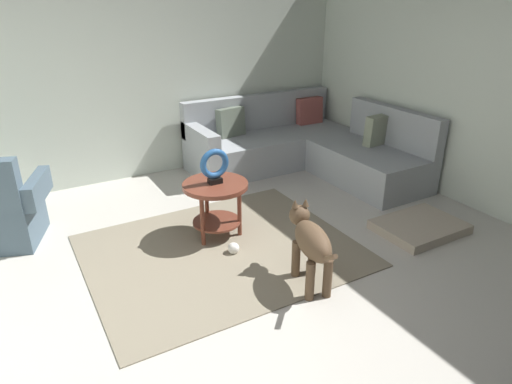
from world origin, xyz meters
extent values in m
cube|color=beige|center=(0.00, 0.00, -0.05)|extent=(6.00, 6.00, 0.10)
cube|color=silver|center=(0.00, 2.94, 1.35)|extent=(6.00, 0.12, 2.70)
cube|color=gray|center=(0.15, 0.70, 0.01)|extent=(2.30, 1.90, 0.01)
cube|color=#9EA3A8|center=(1.73, 2.41, 0.21)|extent=(2.20, 0.85, 0.42)
cube|color=#9EA3A8|center=(1.73, 2.76, 0.65)|extent=(2.20, 0.14, 0.46)
cube|color=#9EA3A8|center=(2.41, 1.28, 0.21)|extent=(0.85, 1.40, 0.42)
cube|color=#9EA3A8|center=(2.76, 1.28, 0.65)|extent=(0.14, 1.40, 0.46)
cube|color=#9EA3A8|center=(0.71, 2.41, 0.53)|extent=(0.16, 0.85, 0.22)
cube|color=#994C47|center=(2.48, 2.61, 0.59)|extent=(0.38, 0.15, 0.39)
cube|color=slate|center=(1.23, 2.61, 0.59)|extent=(0.40, 0.22, 0.39)
cube|color=gray|center=(2.61, 1.38, 0.59)|extent=(0.39, 0.17, 0.38)
cube|color=#4C6070|center=(-1.50, 1.85, 0.20)|extent=(0.77, 0.77, 0.40)
cube|color=#4C6070|center=(-1.17, 1.73, 0.51)|extent=(0.30, 0.60, 0.22)
cylinder|color=brown|center=(0.24, 0.98, 0.52)|extent=(0.60, 0.60, 0.04)
cylinder|color=brown|center=(0.24, 0.98, 0.15)|extent=(0.45, 0.45, 0.02)
cylinder|color=brown|center=(0.24, 1.19, 0.25)|extent=(0.04, 0.04, 0.50)
cylinder|color=brown|center=(0.05, 0.87, 0.25)|extent=(0.04, 0.04, 0.50)
cylinder|color=brown|center=(0.43, 0.87, 0.25)|extent=(0.04, 0.04, 0.50)
cube|color=black|center=(0.24, 0.98, 0.57)|extent=(0.12, 0.08, 0.05)
torus|color=#265999|center=(0.24, 0.98, 0.73)|extent=(0.28, 0.06, 0.28)
cube|color=#B2A38E|center=(1.98, 0.08, 0.04)|extent=(0.80, 0.60, 0.09)
cylinder|color=brown|center=(0.50, 0.05, 0.16)|extent=(0.07, 0.07, 0.32)
cylinder|color=brown|center=(0.64, 0.01, 0.16)|extent=(0.07, 0.07, 0.32)
cylinder|color=brown|center=(0.42, -0.26, 0.16)|extent=(0.07, 0.07, 0.32)
cylinder|color=brown|center=(0.56, -0.29, 0.16)|extent=(0.07, 0.07, 0.32)
ellipsoid|color=brown|center=(0.53, -0.12, 0.40)|extent=(0.35, 0.56, 0.24)
sphere|color=brown|center=(0.61, 0.17, 0.48)|extent=(0.17, 0.17, 0.17)
ellipsoid|color=brown|center=(0.63, 0.24, 0.46)|extent=(0.10, 0.13, 0.07)
cone|color=brown|center=(0.56, 0.17, 0.59)|extent=(0.06, 0.06, 0.07)
cone|color=brown|center=(0.65, 0.15, 0.59)|extent=(0.06, 0.06, 0.07)
cylinder|color=brown|center=(0.45, -0.42, 0.44)|extent=(0.09, 0.20, 0.16)
sphere|color=silver|center=(0.23, 0.61, 0.05)|extent=(0.10, 0.10, 0.10)
camera|label=1|loc=(-1.33, -2.49, 2.12)|focal=31.78mm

